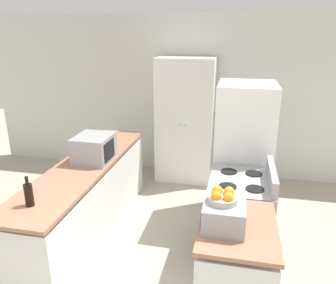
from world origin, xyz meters
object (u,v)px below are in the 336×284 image
object	(u,v)px
fruit_bowl	(223,197)
microwave	(94,148)
wine_bottle	(29,194)
stove	(238,218)
pantry_cabinet	(185,121)
refrigerator	(243,154)
toaster_oven	(224,214)

from	to	relation	value
fruit_bowl	microwave	bearing A→B (deg)	145.32
microwave	wine_bottle	xyz separation A→B (m)	(-0.11, -1.09, -0.04)
microwave	stove	bearing A→B (deg)	-6.58
pantry_cabinet	fruit_bowl	bearing A→B (deg)	-74.99
stove	wine_bottle	size ratio (longest dim) A/B	3.87
stove	refrigerator	world-z (taller)	refrigerator
stove	toaster_oven	size ratio (longest dim) A/B	2.78
refrigerator	microwave	bearing A→B (deg)	-160.24
stove	microwave	size ratio (longest dim) A/B	2.33
pantry_cabinet	microwave	size ratio (longest dim) A/B	4.29
refrigerator	fruit_bowl	world-z (taller)	refrigerator
pantry_cabinet	microwave	xyz separation A→B (m)	(-0.79, -1.67, 0.07)
refrigerator	wine_bottle	bearing A→B (deg)	-136.61
refrigerator	microwave	xyz separation A→B (m)	(-1.68, -0.61, 0.17)
stove	refrigerator	bearing A→B (deg)	88.91
pantry_cabinet	fruit_bowl	size ratio (longest dim) A/B	8.69
microwave	fruit_bowl	size ratio (longest dim) A/B	2.03
microwave	toaster_oven	xyz separation A→B (m)	(1.53, -1.05, -0.05)
toaster_oven	stove	bearing A→B (deg)	81.09
wine_bottle	refrigerator	bearing A→B (deg)	43.39
pantry_cabinet	refrigerator	distance (m)	1.40
stove	toaster_oven	distance (m)	1.02
stove	wine_bottle	bearing A→B (deg)	-153.21
stove	toaster_oven	xyz separation A→B (m)	(-0.13, -0.86, 0.54)
microwave	fruit_bowl	distance (m)	1.85
microwave	fruit_bowl	bearing A→B (deg)	-34.68
toaster_oven	refrigerator	bearing A→B (deg)	84.84
pantry_cabinet	refrigerator	bearing A→B (deg)	-49.95
wine_bottle	fruit_bowl	xyz separation A→B (m)	(1.63, 0.04, 0.14)
refrigerator	stove	bearing A→B (deg)	-91.09
refrigerator	pantry_cabinet	bearing A→B (deg)	130.05
toaster_oven	pantry_cabinet	bearing A→B (deg)	105.35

